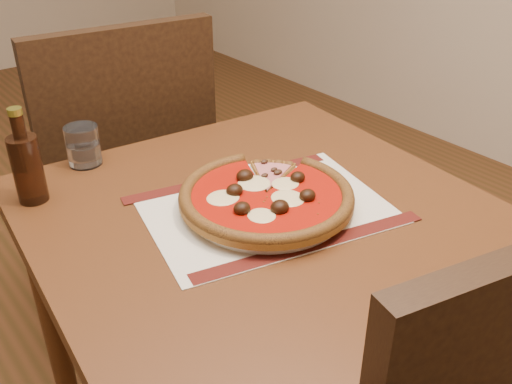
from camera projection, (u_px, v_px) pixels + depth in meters
table at (262, 255)px, 1.09m from camera, size 0.87×0.87×0.75m
chair_far at (122, 169)px, 1.60m from camera, size 0.51×0.51×0.98m
placemat at (266, 209)px, 1.04m from camera, size 0.49×0.40×0.00m
plate at (266, 204)px, 1.04m from camera, size 0.29×0.29×0.02m
pizza at (266, 195)px, 1.03m from camera, size 0.32×0.32×0.04m
ham_slice at (271, 172)px, 1.11m from camera, size 0.12×0.12×0.02m
water_glass at (83, 146)px, 1.18m from camera, size 0.09×0.09×0.08m
bottle at (27, 166)px, 1.04m from camera, size 0.05×0.05×0.18m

